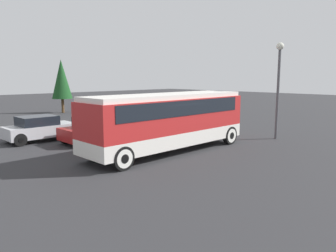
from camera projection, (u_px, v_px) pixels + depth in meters
ground_plane at (168, 152)px, 16.67m from camera, size 120.00×120.00×0.00m
tour_bus at (169, 117)px, 16.47m from camera, size 9.25×2.52×2.94m
parked_car_near at (99, 129)px, 19.18m from camera, size 4.54×1.97×1.50m
parked_car_mid at (114, 119)px, 23.77m from camera, size 4.19×1.82×1.44m
parked_car_far at (40, 128)px, 19.39m from camera, size 4.00×1.90×1.49m
lamp_post at (279, 77)px, 19.54m from camera, size 0.44×0.44×5.77m
tree_center at (62, 79)px, 33.87m from camera, size 2.06×2.06×5.51m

